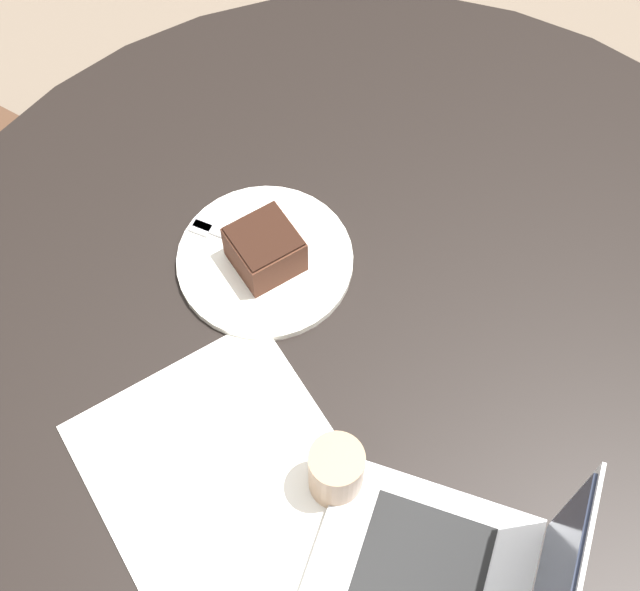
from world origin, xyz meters
The scene contains 7 objects.
ground_plane centered at (0.00, 0.00, 0.00)m, with size 12.00×12.00×0.00m, color #6B5B4C.
dining_table centered at (0.00, 0.00, 0.61)m, with size 1.33×1.33×0.74m.
paper_document centered at (0.12, -0.22, 0.74)m, with size 0.43×0.39×0.00m.
plate centered at (-0.18, -0.11, 0.74)m, with size 0.24×0.24×0.01m.
cake_slice centered at (-0.17, -0.11, 0.78)m, with size 0.11×0.11×0.07m.
fork centered at (-0.21, -0.15, 0.75)m, with size 0.12×0.15×0.00m.
coffee_glass centered at (0.15, -0.09, 0.78)m, with size 0.06×0.06×0.09m.
Camera 1 is at (0.45, -0.18, 1.78)m, focal length 50.00 mm.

